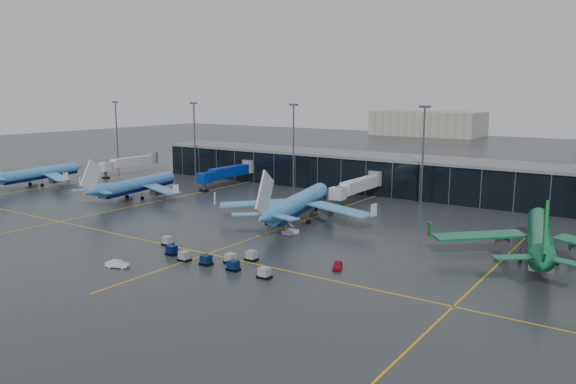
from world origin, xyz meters
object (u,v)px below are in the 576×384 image
Objects in this scene: airliner_arkefly at (138,177)px; airliner_aer_lingus at (541,223)px; airliner_klm_west at (40,166)px; airliner_klm_near at (299,192)px; mobile_airstair at (290,230)px; service_van_white at (117,264)px; baggage_carts at (212,257)px; service_van_red at (338,265)px.

airliner_arkefly is 103.00m from airliner_aer_lingus.
airliner_klm_west is 94.66m from airliner_klm_near.
mobile_airstair is at bearing -19.09° from airliner_arkefly.
airliner_klm_west is at bearing 174.14° from airliner_arkefly.
airliner_klm_west is 9.84× the size of service_van_white.
baggage_carts is (56.93, -33.09, -5.15)m from airliner_arkefly.
airliner_klm_west is at bearing 179.86° from mobile_airstair.
service_van_white is (-30.68, -20.07, 0.03)m from service_van_red.
mobile_airstair is at bearing -40.53° from service_van_white.
airliner_klm_near is at bearing 118.43° from mobile_airstair.
service_van_red is at bearing -27.31° from airliner_arkefly.
service_van_red is (-26.23, -24.72, -5.97)m from airliner_aer_lingus.
mobile_airstair is 0.88× the size of service_van_white.
airliner_arkefly is 58.13m from mobile_airstair.
service_van_red is (19.84, 8.69, -0.14)m from baggage_carts.
mobile_airstair is (99.55, -6.63, -5.14)m from airliner_klm_west.
service_van_red is (119.20, -21.57, -5.29)m from airliner_klm_west.
airliner_klm_west is 11.16× the size of mobile_airstair.
service_van_white is at bearing -103.82° from mobile_airstair.
airliner_aer_lingus is 72.66m from service_van_white.
baggage_carts is 15.72m from service_van_white.
baggage_carts is (99.36, -30.25, -5.15)m from airliner_klm_west.
airliner_klm_near is 35.28m from baggage_carts.
mobile_airstair reaches higher than service_van_red.
airliner_klm_west is at bearing 163.06° from baggage_carts.
airliner_klm_near is 1.50× the size of baggage_carts.
baggage_carts is (4.80, -34.44, -5.95)m from airliner_klm_near.
airliner_arkefly is 1.32× the size of baggage_carts.
service_van_red is at bearing -79.85° from service_van_white.
airliner_klm_west is at bearing 168.66° from airliner_klm_near.
airliner_aer_lingus is 12.44× the size of mobile_airstair.
airliner_aer_lingus is at bearing -9.50° from airliner_arkefly.
airliner_arkefly is at bearing -5.48° from airliner_klm_west.
airliner_klm_near is 36.16m from service_van_red.
airliner_klm_near reaches higher than baggage_carts.
airliner_arkefly is at bearing 167.62° from airliner_klm_near.
mobile_airstair is at bearing -13.11° from airliner_klm_west.
airliner_klm_near reaches higher than service_van_white.
airliner_klm_near is 1.02× the size of airliner_aer_lingus.
airliner_aer_lingus reaches higher than service_van_red.
baggage_carts is at bearing -155.56° from airliner_aer_lingus.
service_van_red is at bearing -60.14° from airliner_klm_near.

